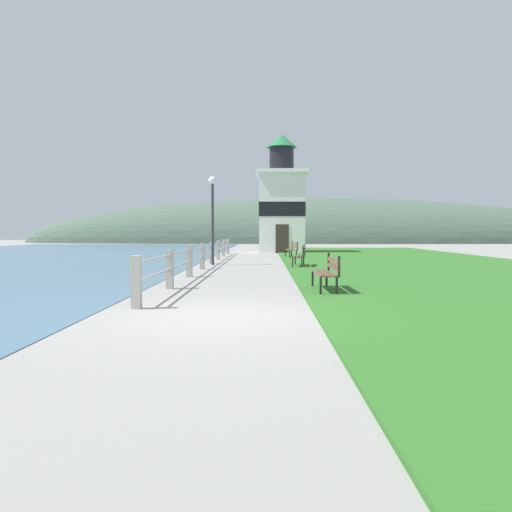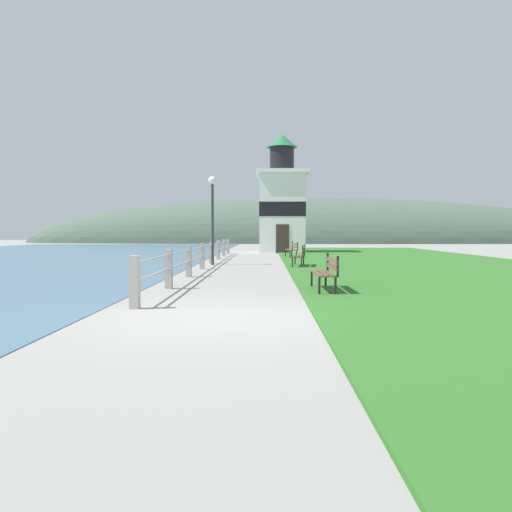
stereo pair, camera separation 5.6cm
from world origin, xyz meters
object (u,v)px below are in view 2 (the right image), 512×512
at_px(park_bench_near, 326,271).
at_px(park_bench_midway, 300,254).
at_px(lighthouse, 282,204).
at_px(lamp_post, 212,204).
at_px(park_bench_far, 292,249).

height_order(park_bench_near, park_bench_midway, same).
height_order(lighthouse, lamp_post, lighthouse).
bearing_deg(park_bench_midway, lighthouse, -81.86).
bearing_deg(park_bench_near, park_bench_midway, -90.40).
distance_m(park_bench_near, park_bench_midway, 8.70).
xyz_separation_m(park_bench_near, lighthouse, (-0.37, 23.62, 2.94)).
xyz_separation_m(park_bench_far, lamp_post, (-3.89, -5.92, 2.20)).
bearing_deg(park_bench_midway, park_bench_near, 97.24).
relative_size(park_bench_near, lamp_post, 0.45).
bearing_deg(park_bench_far, park_bench_midway, 83.98).
bearing_deg(lighthouse, park_bench_near, -89.10).
bearing_deg(lamp_post, park_bench_near, -68.74).
height_order(park_bench_near, lighthouse, lighthouse).
distance_m(park_bench_near, park_bench_far, 15.93).
distance_m(park_bench_midway, park_bench_far, 7.23).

